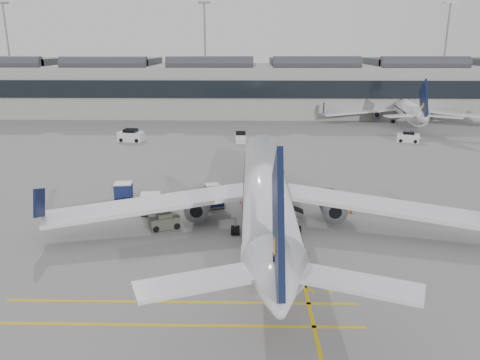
{
  "coord_description": "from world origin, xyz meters",
  "views": [
    {
      "loc": [
        6.23,
        -35.88,
        15.59
      ],
      "look_at": [
        5.44,
        3.69,
        4.0
      ],
      "focal_mm": 35.0,
      "sensor_mm": 36.0,
      "label": 1
    }
  ],
  "objects_px": {
    "ramp_agent_b": "(244,198)",
    "belt_loader": "(275,210)",
    "ramp_agent_a": "(243,194)",
    "baggage_cart_a": "(212,191)",
    "pushback_tug": "(164,221)",
    "airliner_main": "(266,192)"
  },
  "relations": [
    {
      "from": "ramp_agent_b",
      "to": "belt_loader",
      "type": "bearing_deg",
      "value": 114.75
    },
    {
      "from": "ramp_agent_a",
      "to": "ramp_agent_b",
      "type": "xyz_separation_m",
      "value": [
        0.12,
        -1.15,
        -0.09
      ]
    },
    {
      "from": "belt_loader",
      "to": "ramp_agent_a",
      "type": "bearing_deg",
      "value": 131.77
    },
    {
      "from": "belt_loader",
      "to": "ramp_agent_b",
      "type": "relative_size",
      "value": 2.54
    },
    {
      "from": "belt_loader",
      "to": "baggage_cart_a",
      "type": "relative_size",
      "value": 2.38
    },
    {
      "from": "belt_loader",
      "to": "pushback_tug",
      "type": "distance_m",
      "value": 10.34
    },
    {
      "from": "ramp_agent_a",
      "to": "ramp_agent_b",
      "type": "height_order",
      "value": "ramp_agent_a"
    },
    {
      "from": "airliner_main",
      "to": "belt_loader",
      "type": "relative_size",
      "value": 9.27
    },
    {
      "from": "baggage_cart_a",
      "to": "belt_loader",
      "type": "bearing_deg",
      "value": -52.99
    },
    {
      "from": "airliner_main",
      "to": "pushback_tug",
      "type": "relative_size",
      "value": 13.84
    },
    {
      "from": "airliner_main",
      "to": "baggage_cart_a",
      "type": "height_order",
      "value": "airliner_main"
    },
    {
      "from": "belt_loader",
      "to": "ramp_agent_a",
      "type": "xyz_separation_m",
      "value": [
        -3.06,
        3.62,
        0.43
      ]
    },
    {
      "from": "pushback_tug",
      "to": "ramp_agent_b",
      "type": "bearing_deg",
      "value": 16.03
    },
    {
      "from": "baggage_cart_a",
      "to": "ramp_agent_a",
      "type": "xyz_separation_m",
      "value": [
        3.15,
        -1.03,
        0.08
      ]
    },
    {
      "from": "airliner_main",
      "to": "baggage_cart_a",
      "type": "relative_size",
      "value": 22.07
    },
    {
      "from": "airliner_main",
      "to": "baggage_cart_a",
      "type": "distance_m",
      "value": 9.35
    },
    {
      "from": "airliner_main",
      "to": "belt_loader",
      "type": "xyz_separation_m",
      "value": [
        0.98,
        2.75,
        -2.68
      ]
    },
    {
      "from": "baggage_cart_a",
      "to": "pushback_tug",
      "type": "bearing_deg",
      "value": -130.92
    },
    {
      "from": "ramp_agent_a",
      "to": "belt_loader",
      "type": "bearing_deg",
      "value": -80.19
    },
    {
      "from": "ramp_agent_a",
      "to": "pushback_tug",
      "type": "xyz_separation_m",
      "value": [
        -6.77,
        -6.82,
        -0.32
      ]
    },
    {
      "from": "baggage_cart_a",
      "to": "ramp_agent_b",
      "type": "xyz_separation_m",
      "value": [
        3.28,
        -2.18,
        -0.01
      ]
    },
    {
      "from": "baggage_cart_a",
      "to": "ramp_agent_b",
      "type": "height_order",
      "value": "ramp_agent_b"
    }
  ]
}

